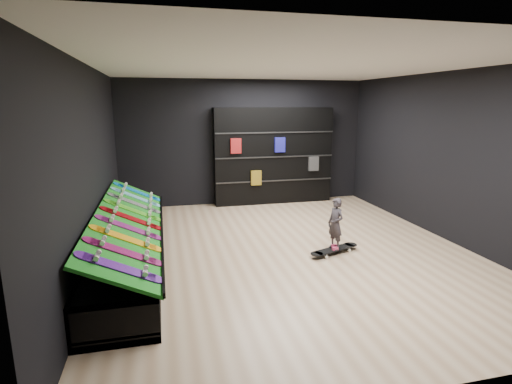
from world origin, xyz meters
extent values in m
cube|color=tan|center=(0.00, 0.00, 0.00)|extent=(6.00, 7.00, 0.01)
cube|color=white|center=(0.00, 0.00, 3.00)|extent=(6.00, 7.00, 0.01)
cube|color=black|center=(0.00, 3.50, 1.50)|extent=(6.00, 0.02, 3.00)
cube|color=black|center=(0.00, -3.50, 1.50)|extent=(6.00, 0.02, 3.00)
cube|color=black|center=(-3.00, 0.00, 1.50)|extent=(0.02, 7.00, 3.00)
cube|color=black|center=(3.00, 0.00, 1.50)|extent=(0.02, 7.00, 3.00)
cube|color=#106612|center=(-2.50, 0.00, 0.71)|extent=(0.92, 4.50, 0.46)
cube|color=black|center=(0.69, 3.32, 1.17)|extent=(2.93, 0.34, 2.34)
imported|color=black|center=(0.71, -0.32, 0.35)|extent=(0.19, 0.23, 0.51)
camera|label=1|loc=(-2.01, -6.08, 2.44)|focal=28.00mm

